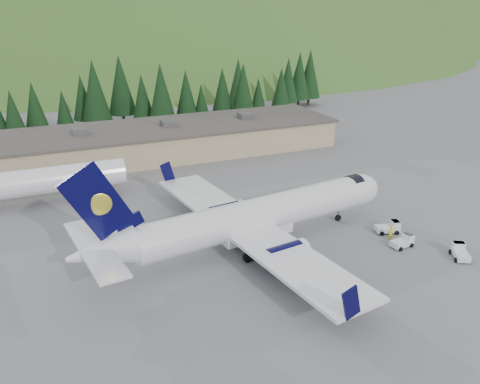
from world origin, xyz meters
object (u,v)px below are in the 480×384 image
object	(u,v)px
second_airliner	(16,183)
ramp_worker	(391,233)
baggage_tug_c	(460,252)
terminal_building	(142,142)
baggage_tug_a	(403,241)
baggage_tug_b	(389,227)
airliner	(253,218)

from	to	relation	value
second_airliner	ramp_worker	xyz separation A→B (m)	(38.73, -27.14, -2.43)
baggage_tug_c	ramp_worker	size ratio (longest dim) A/B	1.67
baggage_tug_c	terminal_building	size ratio (longest dim) A/B	0.04
baggage_tug_a	baggage_tug_b	size ratio (longest dim) A/B	0.91
baggage_tug_b	airliner	bearing A→B (deg)	-175.44
airliner	baggage_tug_a	xyz separation A→B (m)	(15.23, -6.77, -2.75)
airliner	baggage_tug_b	size ratio (longest dim) A/B	12.72
baggage_tug_c	terminal_building	distance (m)	54.34
airliner	ramp_worker	distance (m)	15.91
terminal_building	ramp_worker	distance (m)	47.10
airliner	baggage_tug_a	distance (m)	16.89
second_airliner	baggage_tug_a	bearing A→B (deg)	-36.53
second_airliner	baggage_tug_a	world-z (taller)	second_airliner
terminal_building	ramp_worker	xyz separation A→B (m)	(18.82, -43.14, -1.73)
baggage_tug_a	ramp_worker	distance (m)	1.84
second_airliner	terminal_building	xyz separation A→B (m)	(19.91, 16.00, -0.70)
terminal_building	ramp_worker	size ratio (longest dim) A/B	39.69
baggage_tug_a	baggage_tug_b	world-z (taller)	baggage_tug_b
airliner	second_airliner	distance (m)	32.53
second_airliner	baggage_tug_b	distance (m)	47.49
airliner	terminal_building	distance (m)	38.36
baggage_tug_a	terminal_building	size ratio (longest dim) A/B	0.04
airliner	baggage_tug_b	distance (m)	16.69
baggage_tug_b	baggage_tug_c	xyz separation A→B (m)	(2.88, -7.67, -0.01)
airliner	baggage_tug_b	xyz separation A→B (m)	(16.10, -3.42, -2.72)
baggage_tug_a	terminal_building	bearing A→B (deg)	106.52
baggage_tug_c	ramp_worker	xyz separation A→B (m)	(-4.08, 6.10, 0.26)
baggage_tug_a	baggage_tug_b	bearing A→B (deg)	68.81
baggage_tug_a	terminal_building	distance (m)	48.87
terminal_building	second_airliner	bearing A→B (deg)	-141.22
baggage_tug_a	baggage_tug_c	bearing A→B (deg)	-55.52
ramp_worker	terminal_building	bearing A→B (deg)	-88.53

